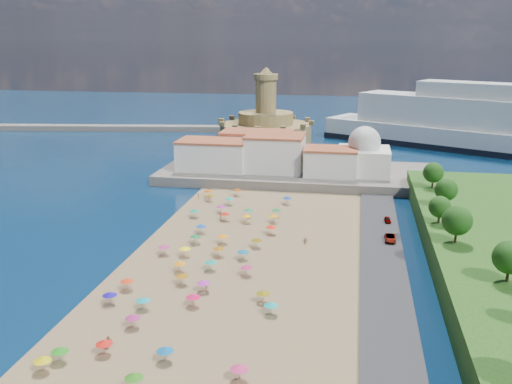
# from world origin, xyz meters

# --- Properties ---
(ground) EXTENTS (700.00, 700.00, 0.00)m
(ground) POSITION_xyz_m (0.00, 0.00, 0.00)
(ground) COLOR #071938
(ground) RESTS_ON ground
(terrace) EXTENTS (90.00, 36.00, 3.00)m
(terrace) POSITION_xyz_m (10.00, 73.00, 1.50)
(terrace) COLOR #59544C
(terrace) RESTS_ON ground
(jetty) EXTENTS (18.00, 70.00, 2.40)m
(jetty) POSITION_xyz_m (-12.00, 108.00, 1.20)
(jetty) COLOR #59544C
(jetty) RESTS_ON ground
(breakwater) EXTENTS (199.03, 34.77, 2.60)m
(breakwater) POSITION_xyz_m (-110.00, 153.00, 1.30)
(breakwater) COLOR #59544C
(breakwater) RESTS_ON ground
(waterfront_buildings) EXTENTS (57.00, 29.00, 11.00)m
(waterfront_buildings) POSITION_xyz_m (-3.05, 73.64, 7.88)
(waterfront_buildings) COLOR silver
(waterfront_buildings) RESTS_ON terrace
(domed_building) EXTENTS (16.00, 16.00, 15.00)m
(domed_building) POSITION_xyz_m (30.00, 71.00, 8.97)
(domed_building) COLOR silver
(domed_building) RESTS_ON terrace
(fortress) EXTENTS (40.00, 40.00, 32.40)m
(fortress) POSITION_xyz_m (-12.00, 138.00, 6.68)
(fortress) COLOR #99814C
(fortress) RESTS_ON ground
(cruise_ship) EXTENTS (144.94, 91.07, 33.23)m
(cruise_ship) POSITION_xyz_m (85.10, 128.32, 9.84)
(cruise_ship) COLOR black
(cruise_ship) RESTS_ON ground
(beach_parasols) EXTENTS (32.12, 117.49, 2.20)m
(beach_parasols) POSITION_xyz_m (-1.11, -10.71, 2.15)
(beach_parasols) COLOR gray
(beach_parasols) RESTS_ON beach
(beachgoers) EXTENTS (34.69, 96.11, 1.82)m
(beachgoers) POSITION_xyz_m (0.34, -2.93, 1.10)
(beachgoers) COLOR tan
(beachgoers) RESTS_ON beach
(parked_cars) EXTENTS (2.41, 79.38, 1.45)m
(parked_cars) POSITION_xyz_m (36.00, -0.11, 1.40)
(parked_cars) COLOR gray
(parked_cars) RESTS_ON promenade
(hillside_trees) EXTENTS (13.65, 111.68, 7.78)m
(hillside_trees) POSITION_xyz_m (48.55, -9.48, 10.23)
(hillside_trees) COLOR #382314
(hillside_trees) RESTS_ON hillside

